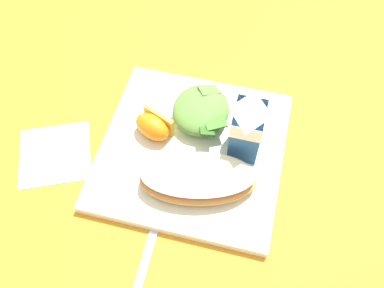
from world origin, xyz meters
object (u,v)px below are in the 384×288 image
orange_wedge_front (153,126)px  cheesy_pizza_bread (198,179)px  white_plate (192,150)px  milk_carton (248,125)px  green_salad_pile (199,109)px  paper_napkin (55,154)px

orange_wedge_front → cheesy_pizza_bread: bearing=50.9°
cheesy_pizza_bread → orange_wedge_front: bearing=-129.1°
white_plate → orange_wedge_front: 0.07m
milk_carton → orange_wedge_front: (0.01, -0.14, -0.04)m
cheesy_pizza_bread → milk_carton: (-0.08, 0.05, 0.04)m
green_salad_pile → paper_napkin: 0.24m
cheesy_pizza_bread → green_salad_pile: (-0.12, -0.03, 0.00)m
white_plate → green_salad_pile: green_salad_pile is taller
milk_carton → orange_wedge_front: size_ratio=1.59×
green_salad_pile → milk_carton: 0.10m
milk_carton → orange_wedge_front: 0.15m
white_plate → orange_wedge_front: size_ratio=4.04×
orange_wedge_front → paper_napkin: bearing=-65.5°
green_salad_pile → orange_wedge_front: 0.08m
milk_carton → paper_napkin: bearing=-75.4°
paper_napkin → white_plate: bearing=104.6°
milk_carton → orange_wedge_front: bearing=-86.4°
milk_carton → paper_napkin: 0.31m
green_salad_pile → orange_wedge_front: bearing=-51.8°
orange_wedge_front → paper_napkin: 0.16m
white_plate → green_salad_pile: (-0.06, -0.00, 0.03)m
orange_wedge_front → paper_napkin: orange_wedge_front is taller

